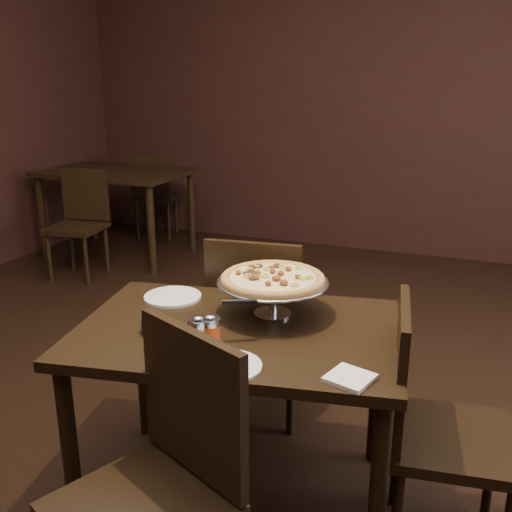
% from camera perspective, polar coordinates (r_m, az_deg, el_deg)
% --- Properties ---
extents(room, '(6.04, 7.04, 2.84)m').
position_cam_1_polar(room, '(1.91, -1.62, 13.10)').
color(room, black).
rests_on(room, ground).
extents(dining_table, '(1.24, 0.94, 0.70)m').
position_cam_1_polar(dining_table, '(2.06, -1.83, -9.49)').
color(dining_table, black).
rests_on(dining_table, ground).
extents(background_table, '(1.25, 0.83, 0.78)m').
position_cam_1_polar(background_table, '(5.26, -13.82, 7.24)').
color(background_table, black).
rests_on(background_table, ground).
extents(pizza_stand, '(0.41, 0.41, 0.17)m').
position_cam_1_polar(pizza_stand, '(2.08, 1.69, -2.33)').
color(pizza_stand, silver).
rests_on(pizza_stand, dining_table).
extents(parmesan_shaker, '(0.07, 0.07, 0.12)m').
position_cam_1_polar(parmesan_shaker, '(1.86, -5.78, -7.72)').
color(parmesan_shaker, '#F0EEBB').
rests_on(parmesan_shaker, dining_table).
extents(pepper_flake_shaker, '(0.07, 0.07, 0.12)m').
position_cam_1_polar(pepper_flake_shaker, '(1.86, -4.58, -7.65)').
color(pepper_flake_shaker, maroon).
rests_on(pepper_flake_shaker, dining_table).
extents(packet_caddy, '(0.09, 0.09, 0.07)m').
position_cam_1_polar(packet_caddy, '(2.01, -10.14, -6.74)').
color(packet_caddy, black).
rests_on(packet_caddy, dining_table).
extents(napkin_stack, '(0.15, 0.15, 0.01)m').
position_cam_1_polar(napkin_stack, '(1.71, 9.38, -11.94)').
color(napkin_stack, white).
rests_on(napkin_stack, dining_table).
extents(plate_left, '(0.23, 0.23, 0.01)m').
position_cam_1_polar(plate_left, '(2.31, -8.33, -4.05)').
color(plate_left, white).
rests_on(plate_left, dining_table).
extents(plate_near, '(0.21, 0.21, 0.01)m').
position_cam_1_polar(plate_near, '(1.76, -2.93, -10.96)').
color(plate_near, white).
rests_on(plate_near, dining_table).
extents(serving_spatula, '(0.15, 0.15, 0.02)m').
position_cam_1_polar(serving_spatula, '(1.88, -1.65, -4.66)').
color(serving_spatula, silver).
rests_on(serving_spatula, pizza_stand).
extents(chair_far, '(0.47, 0.47, 0.90)m').
position_cam_1_polar(chair_far, '(2.60, 0.32, -6.60)').
color(chair_far, black).
rests_on(chair_far, ground).
extents(chair_near, '(0.56, 0.56, 0.90)m').
position_cam_1_polar(chair_near, '(1.70, -9.48, -21.16)').
color(chair_near, black).
rests_on(chair_near, ground).
extents(chair_side, '(0.46, 0.46, 0.87)m').
position_cam_1_polar(chair_side, '(2.02, 17.21, -15.49)').
color(chair_side, black).
rests_on(chair_side, ground).
extents(bg_chair_far, '(0.49, 0.49, 0.85)m').
position_cam_1_polar(bg_chair_far, '(5.82, -10.17, 6.27)').
color(bg_chair_far, black).
rests_on(bg_chair_far, ground).
extents(bg_chair_near, '(0.45, 0.45, 0.86)m').
position_cam_1_polar(bg_chair_near, '(4.81, -17.20, 3.56)').
color(bg_chair_near, black).
rests_on(bg_chair_near, ground).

